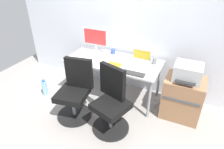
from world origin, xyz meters
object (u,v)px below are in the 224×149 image
desktop_monitor (95,38)px  open_laptop (140,60)px  side_cabinet (182,98)px  water_bottle_on_floor (45,88)px  office_chair_right (111,103)px  office_chair_left (75,92)px  coffee_mug (113,51)px  printer (188,72)px

desktop_monitor → open_laptop: bearing=-8.3°
side_cabinet → water_bottle_on_floor: side_cabinet is taller
office_chair_right → water_bottle_on_floor: 1.47m
water_bottle_on_floor → office_chair_left: bearing=-13.0°
office_chair_right → coffee_mug: bearing=113.4°
office_chair_left → coffee_mug: bearing=79.0°
office_chair_right → coffee_mug: size_ratio=10.22×
office_chair_right → office_chair_left: bearing=179.8°
office_chair_right → printer: (0.88, 0.68, 0.35)m
printer → desktop_monitor: (-1.64, 0.26, 0.17)m
office_chair_left → office_chair_right: 0.61m
open_laptop → side_cabinet: bearing=-9.9°
office_chair_left → printer: (1.49, 0.68, 0.35)m
desktop_monitor → coffee_mug: (0.33, 0.03, -0.20)m
office_chair_left → side_cabinet: bearing=24.5°
office_chair_left → coffee_mug: size_ratio=10.22×
side_cabinet → desktop_monitor: bearing=171.0°
office_chair_right → side_cabinet: size_ratio=1.43×
desktop_monitor → open_laptop: size_ratio=1.55×
office_chair_left → water_bottle_on_floor: size_ratio=3.03×
open_laptop → printer: bearing=-9.9°
office_chair_left → printer: size_ratio=2.35×
water_bottle_on_floor → open_laptop: size_ratio=1.00×
side_cabinet → water_bottle_on_floor: 2.37m
office_chair_left → printer: bearing=24.5°
open_laptop → coffee_mug: 0.58m
printer → water_bottle_on_floor: (-2.32, -0.49, -0.63)m
office_chair_left → side_cabinet: (1.49, 0.68, -0.09)m
side_cabinet → water_bottle_on_floor: (-2.32, -0.49, -0.18)m
printer → water_bottle_on_floor: 2.45m
water_bottle_on_floor → coffee_mug: coffee_mug is taller
office_chair_left → coffee_mug: 1.04m
coffee_mug → side_cabinet: bearing=-12.5°
office_chair_left → side_cabinet: 1.64m
office_chair_right → printer: bearing=37.6°
office_chair_left → water_bottle_on_floor: (-0.82, 0.19, -0.28)m
water_bottle_on_floor → side_cabinet: bearing=11.9°
printer → open_laptop: open_laptop is taller
desktop_monitor → open_laptop: (0.89, -0.13, -0.20)m
printer → open_laptop: 0.76m
side_cabinet → printer: printer is taller
printer → coffee_mug: size_ratio=4.35×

